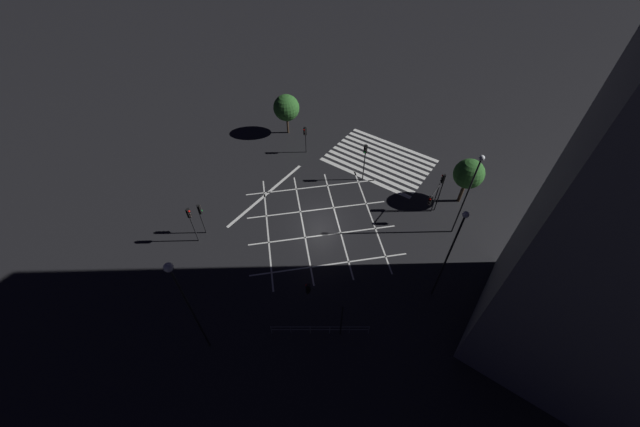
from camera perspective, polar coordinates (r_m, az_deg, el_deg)
The scene contains 15 objects.
ground_plane at distance 33.87m, azimuth 0.00°, elevation -1.38°, with size 200.00×200.00×0.00m, color black.
road_markings at distance 39.29m, azimuth 6.84°, elevation 6.36°, with size 16.82×23.91×0.01m.
traffic_light_ne_cross at distance 32.91m, azimuth -18.56°, elevation 0.03°, with size 0.36×0.39×3.50m.
traffic_light_median_south at distance 36.49m, azimuth 7.18°, elevation 9.18°, with size 0.36×0.39×4.52m.
traffic_light_sw_main at distance 34.64m, azimuth 18.86°, elevation 4.28°, with size 0.39×0.36×4.49m.
traffic_light_ne_main at distance 32.04m, azimuth -19.96°, elevation -0.79°, with size 0.39×0.36×4.17m.
traffic_light_nw_main at distance 25.46m, azimuth 0.41°, elevation -13.85°, with size 3.13×0.36×4.02m.
traffic_light_sw_cross at distance 33.93m, azimuth 17.55°, elevation 2.28°, with size 0.36×2.23×3.56m.
traffic_light_se_cross at distance 40.63m, azimuth -2.40°, elevation 12.46°, with size 0.36×0.39×3.37m.
street_lamp_east at distance 31.50m, azimuth 22.91°, elevation 4.06°, with size 0.44×0.44×8.75m.
street_lamp_west at distance 25.87m, azimuth 20.36°, elevation -4.97°, with size 0.44×0.44×9.42m.
street_lamp_far at distance 22.53m, azimuth -21.10°, elevation -11.97°, with size 0.54×0.54×9.94m.
street_tree_near at distance 43.74m, azimuth -5.40°, elevation 16.48°, with size 3.07×3.07×4.93m.
street_tree_far at distance 36.32m, azimuth 22.70°, elevation 5.86°, with size 2.84×2.84×4.95m.
pedestrian_railing at distance 27.08m, azimuth 0.00°, elevation -18.01°, with size 5.84×4.16×1.05m.
Camera 1 is at (-13.15, 18.55, 25.11)m, focal length 20.00 mm.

